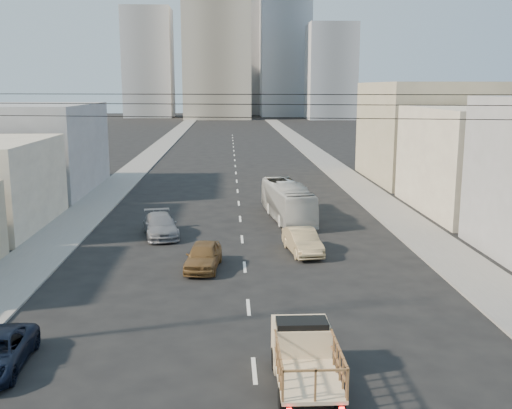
{
  "coord_description": "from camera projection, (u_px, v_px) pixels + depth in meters",
  "views": [
    {
      "loc": [
        -0.81,
        -16.94,
        9.51
      ],
      "look_at": [
        0.6,
        13.64,
        3.5
      ],
      "focal_mm": 42.0,
      "sensor_mm": 36.0,
      "label": 1
    }
  ],
  "objects": [
    {
      "name": "sidewalk_left",
      "position": [
        153.0,
        154.0,
        86.54
      ],
      "size": [
        3.5,
        180.0,
        0.12
      ],
      "primitive_type": "cube",
      "color": "slate",
      "rests_on": "ground"
    },
    {
      "name": "lane_dashes",
      "position": [
        236.0,
        169.0,
        70.42
      ],
      "size": [
        0.15,
        104.0,
        0.01
      ],
      "color": "silver",
      "rests_on": "ground"
    },
    {
      "name": "ground",
      "position": [
        257.0,
        401.0,
        18.47
      ],
      "size": [
        420.0,
        420.0,
        0.0
      ],
      "primitive_type": "plane",
      "color": "black",
      "rests_on": "ground"
    },
    {
      "name": "overhead_wires",
      "position": [
        255.0,
        105.0,
        18.22
      ],
      "size": [
        23.01,
        5.02,
        0.72
      ],
      "color": "black",
      "rests_on": "ground"
    },
    {
      "name": "midrise_east",
      "position": [
        331.0,
        72.0,
        178.86
      ],
      "size": [
        14.0,
        14.0,
        28.0
      ],
      "primitive_type": "cube",
      "color": "gray",
      "rests_on": "ground"
    },
    {
      "name": "bldg_right_far",
      "position": [
        431.0,
        132.0,
        61.54
      ],
      "size": [
        12.0,
        16.0,
        10.0
      ],
      "primitive_type": "cube",
      "color": "tan",
      "rests_on": "ground"
    },
    {
      "name": "sedan_tan",
      "position": [
        303.0,
        241.0,
        34.75
      ],
      "size": [
        2.09,
        4.52,
        1.44
      ],
      "primitive_type": "imported",
      "rotation": [
        0.0,
        0.0,
        0.14
      ],
      "color": "tan",
      "rests_on": "ground"
    },
    {
      "name": "sedan_brown",
      "position": [
        203.0,
        256.0,
        31.78
      ],
      "size": [
        2.12,
        4.34,
        1.43
      ],
      "primitive_type": "imported",
      "rotation": [
        0.0,
        0.0,
        -0.11
      ],
      "color": "brown",
      "rests_on": "ground"
    },
    {
      "name": "high_rise_tower",
      "position": [
        217.0,
        18.0,
        179.14
      ],
      "size": [
        20.0,
        20.0,
        60.0
      ],
      "primitive_type": "cube",
      "color": "gray",
      "rests_on": "ground"
    },
    {
      "name": "bldg_right_mid",
      "position": [
        492.0,
        160.0,
        46.03
      ],
      "size": [
        11.0,
        14.0,
        8.0
      ],
      "primitive_type": "cube",
      "color": "#B7AA93",
      "rests_on": "ground"
    },
    {
      "name": "midrise_back",
      "position": [
        247.0,
        51.0,
        210.54
      ],
      "size": [
        18.0,
        18.0,
        44.0
      ],
      "primitive_type": "cube",
      "color": "gray",
      "rests_on": "ground"
    },
    {
      "name": "city_bus",
      "position": [
        287.0,
        201.0,
        43.68
      ],
      "size": [
        3.29,
        9.8,
        2.68
      ],
      "primitive_type": "imported",
      "rotation": [
        0.0,
        0.0,
        0.11
      ],
      "color": "#BABAB6",
      "rests_on": "ground"
    },
    {
      "name": "midrise_ne",
      "position": [
        285.0,
        55.0,
        196.77
      ],
      "size": [
        16.0,
        16.0,
        40.0
      ],
      "primitive_type": "cube",
      "color": "gray",
      "rests_on": "ground"
    },
    {
      "name": "sidewalk_right",
      "position": [
        314.0,
        153.0,
        87.61
      ],
      "size": [
        3.5,
        180.0,
        0.12
      ],
      "primitive_type": "cube",
      "color": "slate",
      "rests_on": "ground"
    },
    {
      "name": "midrise_nw",
      "position": [
        149.0,
        63.0,
        190.46
      ],
      "size": [
        15.0,
        15.0,
        34.0
      ],
      "primitive_type": "cube",
      "color": "gray",
      "rests_on": "ground"
    },
    {
      "name": "bldg_left_far",
      "position": [
        25.0,
        148.0,
        55.05
      ],
      "size": [
        12.0,
        16.0,
        8.0
      ],
      "primitive_type": "cube",
      "color": "gray",
      "rests_on": "ground"
    },
    {
      "name": "flatbed_pickup",
      "position": [
        305.0,
        354.0,
        19.21
      ],
      "size": [
        1.95,
        4.41,
        1.9
      ],
      "color": "beige",
      "rests_on": "ground"
    },
    {
      "name": "sedan_grey",
      "position": [
        160.0,
        225.0,
        38.75
      ],
      "size": [
        3.0,
        5.25,
        1.43
      ],
      "primitive_type": "imported",
      "rotation": [
        0.0,
        0.0,
        0.21
      ],
      "color": "gray",
      "rests_on": "ground"
    }
  ]
}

